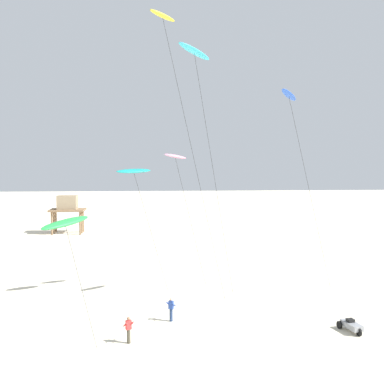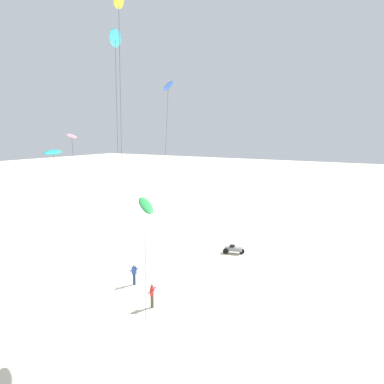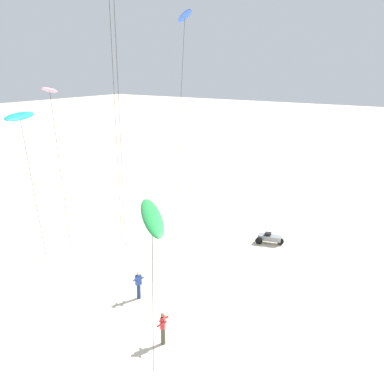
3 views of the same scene
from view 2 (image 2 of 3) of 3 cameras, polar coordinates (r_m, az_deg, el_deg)
name	(u,v)px [view 2 (image 2 of 3)]	position (r m, az deg, el deg)	size (l,w,h in m)	color
ground_plane	(215,292)	(32.99, 3.06, -13.20)	(260.00, 260.00, 0.00)	beige
kite_green	(146,206)	(24.40, -6.19, -1.83)	(2.85, 2.78, 8.29)	green
kite_cyan	(115,40)	(36.52, -10.23, 19.35)	(5.02, 4.59, 19.86)	#33BFE0
kite_yellow	(119,6)	(33.62, -9.77, 23.25)	(6.08, 5.62, 21.47)	yellow
kite_pink	(72,138)	(37.76, -15.75, 7.01)	(3.88, 3.33, 11.87)	pink
kite_blue	(168,89)	(41.56, -3.21, 13.59)	(6.22, 5.91, 16.55)	blue
kite_teal	(53,153)	(34.40, -18.06, 4.96)	(4.20, 3.44, 10.65)	teal
kite_flyer_nearest	(152,295)	(30.17, -5.36, -13.54)	(0.70, 0.69, 1.67)	#4C4738
kite_flyer_middle	(134,274)	(34.39, -7.73, -10.75)	(0.70, 0.69, 1.67)	navy
beach_buggy	(233,249)	(42.59, 5.54, -7.56)	(1.24, 2.13, 0.82)	gray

